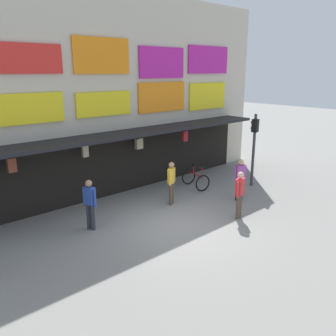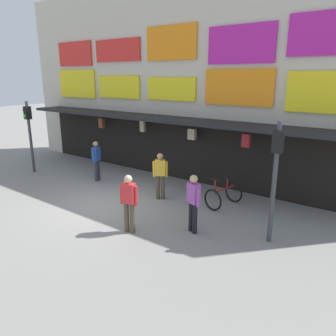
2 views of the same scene
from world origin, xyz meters
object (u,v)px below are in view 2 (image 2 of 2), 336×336
traffic_light_far (276,164)px  pedestrian_in_white (193,200)px  bicycle_parked (224,195)px  pedestrian_in_yellow (160,174)px  pedestrian_in_blue (129,200)px  pedestrian_in_black (96,159)px  traffic_light_near (29,126)px

traffic_light_far → pedestrian_in_white: traffic_light_far is taller
bicycle_parked → pedestrian_in_yellow: (-2.12, -0.74, 0.55)m
pedestrian_in_blue → pedestrian_in_black: bearing=148.2°
traffic_light_near → pedestrian_in_white: size_ratio=1.90×
traffic_light_far → pedestrian_in_black: size_ratio=1.90×
traffic_light_near → traffic_light_far: size_ratio=1.00×
pedestrian_in_black → pedestrian_in_blue: size_ratio=1.00×
traffic_light_near → bicycle_parked: traffic_light_near is taller
traffic_light_near → pedestrian_in_black: 3.65m
traffic_light_far → pedestrian_in_yellow: size_ratio=1.90×
pedestrian_in_black → pedestrian_in_blue: bearing=-31.8°
bicycle_parked → traffic_light_near: bearing=-170.6°
traffic_light_far → pedestrian_in_blue: bearing=-151.5°
pedestrian_in_white → traffic_light_far: bearing=21.6°
traffic_light_near → traffic_light_far: 10.98m
bicycle_parked → pedestrian_in_blue: size_ratio=0.77×
traffic_light_near → bicycle_parked: 9.17m
traffic_light_near → bicycle_parked: size_ratio=2.49×
traffic_light_near → bicycle_parked: (8.88, 1.47, -1.75)m
pedestrian_in_white → pedestrian_in_blue: bearing=-143.6°
bicycle_parked → pedestrian_in_yellow: pedestrian_in_yellow is taller
pedestrian_in_yellow → pedestrian_in_white: bearing=-32.9°
pedestrian_in_white → pedestrian_in_yellow: 2.73m
pedestrian_in_blue → pedestrian_in_yellow: (-0.86, 2.53, 0.00)m
traffic_light_far → bicycle_parked: 3.09m
pedestrian_in_black → pedestrian_in_blue: same height
bicycle_parked → pedestrian_in_yellow: 2.31m
traffic_light_far → pedestrian_in_yellow: (-4.21, 0.72, -1.19)m
traffic_light_far → pedestrian_in_yellow: traffic_light_far is taller
pedestrian_in_black → traffic_light_far: bearing=-6.3°
bicycle_parked → pedestrian_in_yellow: bearing=-160.8°
traffic_light_near → traffic_light_far: (10.98, 0.02, 0.00)m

